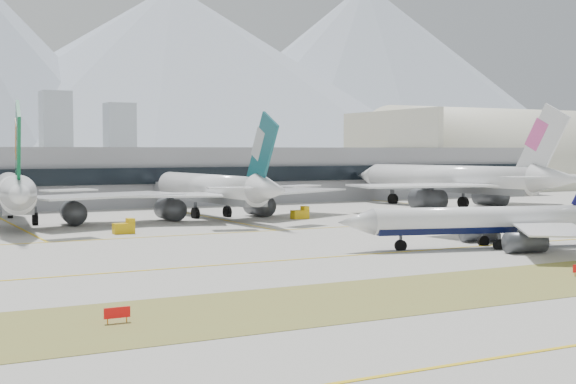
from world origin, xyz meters
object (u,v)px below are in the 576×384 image
widebody_cathay (213,191)px  terminal (89,176)px  hangar (486,188)px  widebody_eva (13,194)px  taxiing_airliner (496,221)px  widebody_china_air (456,181)px

widebody_cathay → terminal: widebody_cathay is taller
terminal → hangar: 156.05m
widebody_eva → widebody_cathay: bearing=-84.0°
widebody_cathay → terminal: bearing=9.8°
taxiing_airliner → widebody_eva: (-57.24, 67.27, 2.15)m
terminal → widebody_china_air: bearing=-36.5°
widebody_china_air → terminal: size_ratio=0.25×
widebody_eva → terminal: bearing=-20.0°
widebody_china_air → terminal: 94.99m
taxiing_airliner → widebody_cathay: bearing=-60.9°
widebody_cathay → widebody_china_air: widebody_china_air is taller
widebody_cathay → taxiing_airliner: bearing=-168.7°
terminal → hangar: hangar is taller
hangar → widebody_eva: bearing=-157.7°
taxiing_airliner → widebody_china_air: size_ratio=0.68×
widebody_cathay → widebody_china_air: (63.72, -1.31, 0.84)m
taxiing_airliner → widebody_eva: 88.35m
widebody_cathay → hangar: bearing=-65.1°
hangar → terminal: bearing=-172.6°
widebody_china_air → terminal: bearing=42.9°
widebody_eva → widebody_cathay: (40.18, -0.51, -0.23)m
terminal → taxiing_airliner: bearing=-76.3°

